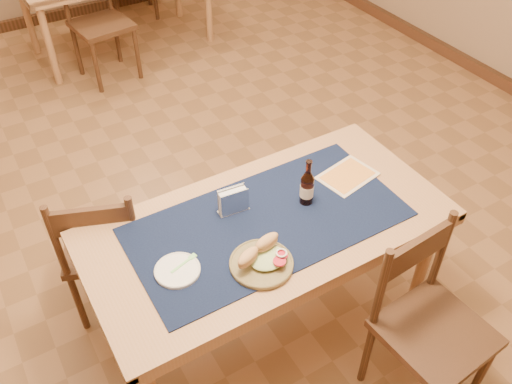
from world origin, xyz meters
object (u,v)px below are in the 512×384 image
chair_main_far (105,245)px  sandwich_plate (262,259)px  chair_main_near (429,323)px  main_table (267,235)px  napkin_holder (233,201)px  beer_bottle (307,187)px

chair_main_far → sandwich_plate: chair_main_far is taller
chair_main_far → chair_main_near: (1.04, -1.15, 0.02)m
main_table → chair_main_far: 0.83m
chair_main_near → napkin_holder: bearing=123.9°
chair_main_far → beer_bottle: (0.83, -0.50, 0.39)m
chair_main_near → beer_bottle: bearing=107.5°
chair_main_far → sandwich_plate: 0.91m
main_table → beer_bottle: beer_bottle is taller
beer_bottle → napkin_holder: (-0.31, 0.12, -0.03)m
main_table → chair_main_near: 0.79m
chair_main_near → beer_bottle: 0.78m
beer_bottle → napkin_holder: bearing=159.7°
beer_bottle → sandwich_plate: bearing=-149.4°
napkin_holder → chair_main_near: bearing=-56.1°
chair_main_far → beer_bottle: beer_bottle is taller
sandwich_plate → beer_bottle: beer_bottle is taller
sandwich_plate → beer_bottle: (0.36, 0.21, 0.06)m
chair_main_far → napkin_holder: 0.74m
main_table → sandwich_plate: 0.27m
main_table → chair_main_far: (-0.61, 0.52, -0.21)m
chair_main_far → chair_main_near: size_ratio=0.96×
main_table → napkin_holder: size_ratio=11.17×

